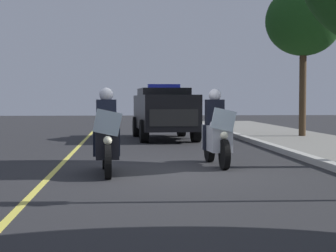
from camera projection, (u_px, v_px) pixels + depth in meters
The scene contains 6 objects.
ground_plane at pixel (172, 173), 11.05m from camera, with size 80.00×80.00×0.00m, color #28282B.
lane_stripe_center at pixel (52, 174), 10.86m from camera, with size 48.00×0.12×0.01m, color #E0D14C.
police_motorcycle_lead_left at pixel (107, 139), 10.95m from camera, with size 2.14×0.60×1.72m.
police_motorcycle_lead_right at pixel (216, 134), 12.32m from camera, with size 2.14×0.60×1.72m.
police_suv at pixel (164, 111), 20.46m from camera, with size 5.01×2.31×2.05m.
tree_far_back at pixel (303, 21), 20.73m from camera, with size 2.85×2.85×5.67m.
Camera 1 is at (10.95, -0.96, 1.48)m, focal length 58.92 mm.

